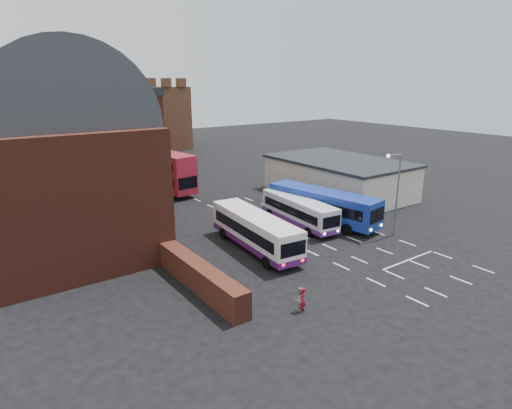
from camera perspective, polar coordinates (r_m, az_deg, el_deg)
ground at (r=32.98m, az=10.27°, el=-7.64°), size 180.00×180.00×0.00m
railway_station at (r=42.57m, az=-26.73°, el=7.00°), size 12.00×28.00×16.00m
forecourt_wall at (r=28.40m, az=-7.44°, el=-9.58°), size 1.20×10.00×1.80m
cream_building at (r=51.93m, az=10.96°, el=3.66°), size 10.40×16.40×4.25m
brick_terrace at (r=69.03m, az=-22.27°, el=8.64°), size 22.00×10.00×11.00m
castle_keep at (r=91.40m, az=-18.03°, el=10.94°), size 22.00×22.00×12.00m
bus_white_outbound at (r=34.40m, az=-0.13°, el=-3.28°), size 3.43×10.81×2.90m
bus_white_inbound at (r=40.37m, az=5.70°, el=-0.66°), size 3.04×9.64×2.59m
bus_blue at (r=41.30m, az=8.88°, el=0.08°), size 4.54×11.75×3.13m
bus_red_double at (r=54.04m, az=-12.82°, el=4.56°), size 4.39×12.68×4.97m
street_lamp at (r=38.45m, az=18.09°, el=2.22°), size 1.45×0.58×7.33m
pedestrian_red at (r=25.96m, az=6.19°, el=-12.48°), size 0.67×0.58×1.54m
pedestrian_beige at (r=26.03m, az=5.83°, el=-12.44°), size 0.73×0.57×1.50m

